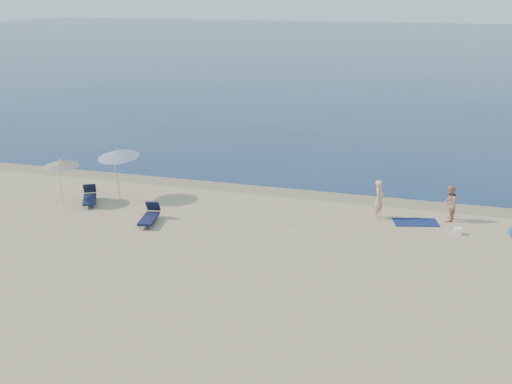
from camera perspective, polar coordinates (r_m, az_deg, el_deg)
sea at (r=110.03m, az=14.67°, el=12.25°), size 240.00×160.00×0.01m
wet_sand_strip at (r=30.84m, az=6.97°, el=-0.39°), size 240.00×1.60×0.00m
person_left at (r=28.03m, az=10.90°, el=-0.65°), size 0.52×0.69×1.69m
person_right at (r=28.42m, az=16.82°, el=-0.97°), size 0.70×0.84×1.57m
beach_towel at (r=28.07m, az=14.01°, el=-2.63°), size 2.03×1.45×0.03m
white_bag at (r=27.21m, az=17.48°, el=-3.34°), size 0.31×0.27×0.27m
umbrella_near at (r=30.37m, az=-12.15°, el=3.37°), size 2.43×2.45×2.54m
umbrella_far at (r=30.43m, az=-16.98°, el=2.46°), size 1.96×1.98×2.18m
lounger_left at (r=30.55m, az=-14.57°, el=-0.47°), size 1.36×1.82×0.78m
lounger_right at (r=27.51m, az=-9.45°, el=-2.16°), size 0.92×1.85×0.78m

